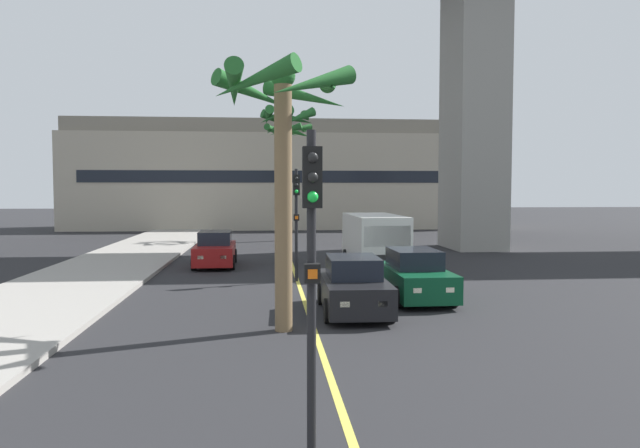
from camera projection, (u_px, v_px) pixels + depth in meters
The scene contains 11 objects.
lane_stripe_center at pixel (297, 279), 23.07m from camera, with size 0.14×56.00×0.01m, color #DBCC4C.
pier_building_backdrop at pixel (279, 176), 53.63m from camera, with size 36.29×8.04×9.33m.
car_queue_front at pixel (353, 287), 16.80m from camera, with size 1.90×4.14×1.56m.
car_queue_second at pixel (215, 250), 26.86m from camera, with size 1.89×4.13×1.56m.
car_queue_third at pixel (415, 276), 18.82m from camera, with size 1.87×4.12×1.56m.
delivery_van at pixel (374, 240), 25.38m from camera, with size 2.21×5.27×2.36m.
traffic_light_median_near at pixel (312, 248), 7.58m from camera, with size 0.24×0.37×4.20m.
traffic_light_median_far at pixel (296, 209), 22.27m from camera, with size 0.24×0.37×4.20m.
palm_tree_near_median at pixel (287, 139), 28.91m from camera, with size 2.86×2.97×7.45m.
palm_tree_mid_median at pixel (288, 144), 39.76m from camera, with size 3.31×3.32×7.82m.
palm_tree_far_median at pixel (282, 121), 14.36m from camera, with size 3.50×3.60×6.45m.
Camera 1 is at (-1.15, 1.10, 3.46)m, focal length 33.76 mm.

